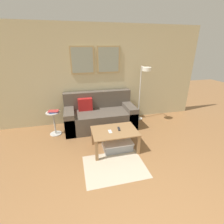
% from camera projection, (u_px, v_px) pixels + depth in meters
% --- Properties ---
extents(wall_back, '(5.60, 0.09, 2.55)m').
position_uv_depth(wall_back, '(101.00, 75.00, 4.35)').
color(wall_back, '#C6BC93').
rests_on(wall_back, ground_plane).
extents(area_rug, '(1.09, 0.84, 0.01)m').
position_uv_depth(area_rug, '(115.00, 166.00, 2.93)').
color(area_rug, '#C1B299').
rests_on(area_rug, ground_plane).
extents(couch, '(1.79, 0.85, 0.90)m').
position_uv_depth(couch, '(100.00, 116.00, 4.28)').
color(couch, brown).
rests_on(couch, ground_plane).
extents(coffee_table, '(0.91, 0.63, 0.44)m').
position_uv_depth(coffee_table, '(115.00, 134.00, 3.31)').
color(coffee_table, '#997047').
rests_on(coffee_table, ground_plane).
extents(storage_bin, '(0.61, 0.44, 0.19)m').
position_uv_depth(storage_bin, '(117.00, 144.00, 3.42)').
color(storage_bin, gray).
rests_on(storage_bin, ground_plane).
extents(floor_lamp, '(0.24, 0.55, 1.54)m').
position_uv_depth(floor_lamp, '(144.00, 83.00, 4.26)').
color(floor_lamp, silver).
rests_on(floor_lamp, ground_plane).
extents(side_table, '(0.33, 0.33, 0.58)m').
position_uv_depth(side_table, '(54.00, 121.00, 3.89)').
color(side_table, silver).
rests_on(side_table, ground_plane).
extents(book_stack, '(0.25, 0.18, 0.04)m').
position_uv_depth(book_stack, '(53.00, 112.00, 3.79)').
color(book_stack, '#335199').
rests_on(book_stack, side_table).
extents(remote_control, '(0.06, 0.15, 0.02)m').
position_uv_depth(remote_control, '(119.00, 129.00, 3.32)').
color(remote_control, '#232328').
rests_on(remote_control, coffee_table).
extents(cell_phone, '(0.07, 0.14, 0.01)m').
position_uv_depth(cell_phone, '(110.00, 131.00, 3.23)').
color(cell_phone, silver).
rests_on(cell_phone, coffee_table).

